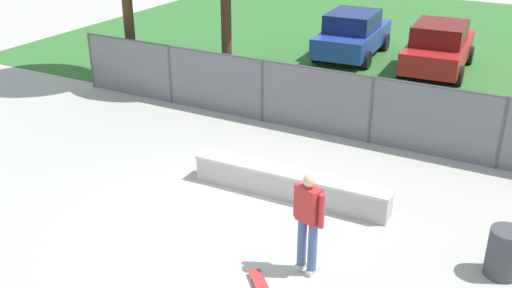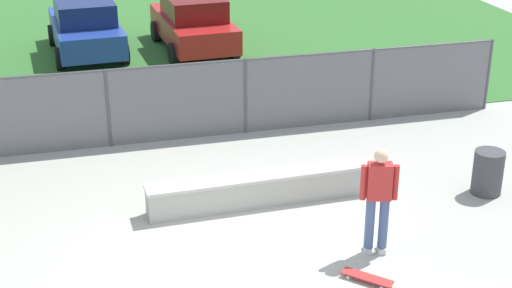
{
  "view_description": "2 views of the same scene",
  "coord_description": "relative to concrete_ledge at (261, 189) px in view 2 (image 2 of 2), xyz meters",
  "views": [
    {
      "loc": [
        5.32,
        -7.96,
        5.95
      ],
      "look_at": [
        0.34,
        1.25,
        1.19
      ],
      "focal_mm": 41.04,
      "sensor_mm": 36.0,
      "label": 1
    },
    {
      "loc": [
        -2.37,
        -10.42,
        6.51
      ],
      "look_at": [
        0.88,
        1.78,
        1.1
      ],
      "focal_mm": 53.85,
      "sensor_mm": 36.0,
      "label": 2
    }
  ],
  "objects": [
    {
      "name": "ground_plane",
      "position": [
        -0.93,
        -1.59,
        -0.29
      ],
      "size": [
        80.0,
        80.0,
        0.0
      ],
      "primitive_type": "plane",
      "color": "#ADAAA3"
    },
    {
      "name": "grass_strip",
      "position": [
        -0.93,
        13.68,
        -0.28
      ],
      "size": [
        26.9,
        20.0,
        0.02
      ],
      "primitive_type": "cube",
      "color": "#336B2D",
      "rests_on": "ground"
    },
    {
      "name": "concrete_ledge",
      "position": [
        0.0,
        0.0,
        0.0
      ],
      "size": [
        4.21,
        0.6,
        0.58
      ],
      "color": "#A8A59E",
      "rests_on": "ground"
    },
    {
      "name": "skateboarder",
      "position": [
        1.33,
        -2.13,
        0.72
      ],
      "size": [
        0.58,
        0.35,
        1.82
      ],
      "color": "beige",
      "rests_on": "ground"
    },
    {
      "name": "skateboard",
      "position": [
        0.88,
        -2.89,
        -0.22
      ],
      "size": [
        0.7,
        0.72,
        0.09
      ],
      "color": "red",
      "rests_on": "ground"
    },
    {
      "name": "chainlink_fence",
      "position": [
        -0.93,
        3.38,
        0.65
      ],
      "size": [
        14.97,
        0.07,
        1.72
      ],
      "color": "#4C4C51",
      "rests_on": "ground"
    },
    {
      "name": "car_blue",
      "position": [
        -2.46,
        10.47,
        0.55
      ],
      "size": [
        2.19,
        4.29,
        1.66
      ],
      "color": "#233D9E",
      "rests_on": "ground"
    },
    {
      "name": "car_red",
      "position": [
        0.67,
        10.14,
        0.55
      ],
      "size": [
        2.19,
        4.29,
        1.66
      ],
      "color": "#B21E1E",
      "rests_on": "ground"
    },
    {
      "name": "trash_bin",
      "position": [
        4.18,
        -0.67,
        0.13
      ],
      "size": [
        0.56,
        0.56,
        0.84
      ],
      "primitive_type": "cylinder",
      "color": "#3F3F44",
      "rests_on": "ground"
    }
  ]
}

